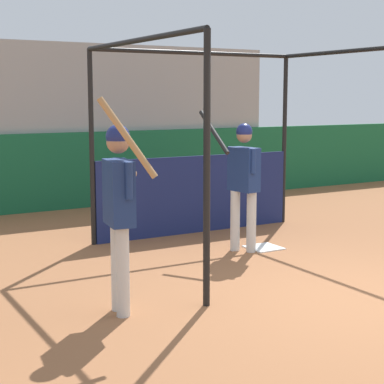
{
  "coord_description": "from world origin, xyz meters",
  "views": [
    {
      "loc": [
        -4.75,
        -4.7,
        2.09
      ],
      "look_at": [
        -1.14,
        1.6,
        1.0
      ],
      "focal_mm": 60.0,
      "sensor_mm": 36.0,
      "label": 1
    }
  ],
  "objects": [
    {
      "name": "home_plate",
      "position": [
        0.44,
        2.35,
        0.01
      ],
      "size": [
        0.44,
        0.44,
        0.02
      ],
      "color": "white",
      "rests_on": "ground"
    },
    {
      "name": "ground_plane",
      "position": [
        0.0,
        0.0,
        0.0
      ],
      "size": [
        60.0,
        60.0,
        0.0
      ],
      "primitive_type": "plane",
      "color": "#935B38"
    },
    {
      "name": "player_batter",
      "position": [
        0.08,
        2.36,
        1.05
      ],
      "size": [
        0.53,
        0.87,
        1.9
      ],
      "rotation": [
        0.0,
        0.0,
        1.7
      ],
      "color": "silver",
      "rests_on": "ground"
    },
    {
      "name": "player_waiting",
      "position": [
        -2.37,
        0.84,
        1.12
      ],
      "size": [
        0.48,
        0.77,
        2.09
      ],
      "rotation": [
        0.0,
        0.0,
        -1.72
      ],
      "color": "silver",
      "rests_on": "ground"
    },
    {
      "name": "outfield_wall",
      "position": [
        0.0,
        6.74,
        0.71
      ],
      "size": [
        24.0,
        0.12,
        1.43
      ],
      "color": "#196038",
      "rests_on": "ground"
    },
    {
      "name": "bleacher_section",
      "position": [
        0.0,
        8.4,
        1.55
      ],
      "size": [
        7.05,
        3.2,
        3.11
      ],
      "color": "#9E9E99",
      "rests_on": "ground"
    },
    {
      "name": "batting_cage",
      "position": [
        0.16,
        3.15,
        1.18
      ],
      "size": [
        3.44,
        3.18,
        2.76
      ],
      "color": "black",
      "rests_on": "ground"
    }
  ]
}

